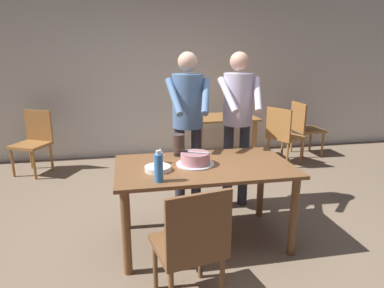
{
  "coord_description": "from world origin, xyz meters",
  "views": [
    {
      "loc": [
        -0.65,
        -2.78,
        1.73
      ],
      "look_at": [
        -0.08,
        0.17,
        0.9
      ],
      "focal_mm": 31.74,
      "sensor_mm": 36.0,
      "label": 1
    }
  ],
  "objects_px": {
    "wine_glass_near": "(160,152)",
    "water_bottle": "(159,167)",
    "chair_near_side": "(191,243)",
    "background_chair_2": "(34,140)",
    "plate_stack": "(158,168)",
    "background_table": "(223,127)",
    "main_dining_table": "(204,176)",
    "background_chair_1": "(304,126)",
    "hurricane_lamp": "(179,145)",
    "background_chair_0": "(283,134)",
    "cake_on_platter": "(195,159)",
    "cake_knife": "(187,152)",
    "person_standing_beside": "(238,113)",
    "person_cutting_cake": "(188,115)"
  },
  "relations": [
    {
      "from": "hurricane_lamp",
      "to": "background_chair_1",
      "type": "relative_size",
      "value": 0.23
    },
    {
      "from": "plate_stack",
      "to": "wine_glass_near",
      "type": "distance_m",
      "value": 0.21
    },
    {
      "from": "plate_stack",
      "to": "water_bottle",
      "type": "distance_m",
      "value": 0.27
    },
    {
      "from": "person_cutting_cake",
      "to": "person_standing_beside",
      "type": "xyz_separation_m",
      "value": [
        0.55,
        0.03,
        0.0
      ]
    },
    {
      "from": "person_standing_beside",
      "to": "background_chair_0",
      "type": "distance_m",
      "value": 1.82
    },
    {
      "from": "main_dining_table",
      "to": "background_chair_1",
      "type": "distance_m",
      "value": 3.29
    },
    {
      "from": "chair_near_side",
      "to": "background_chair_1",
      "type": "bearing_deg",
      "value": 51.17
    },
    {
      "from": "cake_on_platter",
      "to": "background_chair_0",
      "type": "xyz_separation_m",
      "value": [
        1.77,
        1.92,
        -0.31
      ]
    },
    {
      "from": "cake_knife",
      "to": "background_chair_2",
      "type": "distance_m",
      "value": 2.93
    },
    {
      "from": "person_cutting_cake",
      "to": "person_standing_beside",
      "type": "bearing_deg",
      "value": 3.1
    },
    {
      "from": "person_standing_beside",
      "to": "background_chair_1",
      "type": "bearing_deg",
      "value": 43.65
    },
    {
      "from": "chair_near_side",
      "to": "main_dining_table",
      "type": "bearing_deg",
      "value": 71.51
    },
    {
      "from": "water_bottle",
      "to": "background_table",
      "type": "xyz_separation_m",
      "value": [
        1.25,
        2.56,
        -0.29
      ]
    },
    {
      "from": "main_dining_table",
      "to": "cake_on_platter",
      "type": "height_order",
      "value": "cake_on_platter"
    },
    {
      "from": "chair_near_side",
      "to": "background_chair_0",
      "type": "height_order",
      "value": "same"
    },
    {
      "from": "chair_near_side",
      "to": "background_chair_2",
      "type": "bearing_deg",
      "value": 118.83
    },
    {
      "from": "background_chair_1",
      "to": "background_chair_2",
      "type": "height_order",
      "value": "same"
    },
    {
      "from": "background_table",
      "to": "background_chair_1",
      "type": "distance_m",
      "value": 1.47
    },
    {
      "from": "wine_glass_near",
      "to": "background_table",
      "type": "bearing_deg",
      "value": 60.62
    },
    {
      "from": "cake_knife",
      "to": "person_cutting_cake",
      "type": "bearing_deg",
      "value": 79.22
    },
    {
      "from": "hurricane_lamp",
      "to": "background_chair_1",
      "type": "bearing_deg",
      "value": 39.7
    },
    {
      "from": "wine_glass_near",
      "to": "water_bottle",
      "type": "height_order",
      "value": "water_bottle"
    },
    {
      "from": "cake_knife",
      "to": "person_standing_beside",
      "type": "xyz_separation_m",
      "value": [
        0.67,
        0.63,
        0.21
      ]
    },
    {
      "from": "hurricane_lamp",
      "to": "background_table",
      "type": "bearing_deg",
      "value": 62.55
    },
    {
      "from": "background_chair_1",
      "to": "plate_stack",
      "type": "bearing_deg",
      "value": -138.0
    },
    {
      "from": "main_dining_table",
      "to": "background_table",
      "type": "xyz_separation_m",
      "value": [
        0.82,
        2.24,
        -0.06
      ]
    },
    {
      "from": "water_bottle",
      "to": "cake_on_platter",
      "type": "bearing_deg",
      "value": 43.71
    },
    {
      "from": "chair_near_side",
      "to": "background_table",
      "type": "bearing_deg",
      "value": 70.29
    },
    {
      "from": "background_table",
      "to": "cake_knife",
      "type": "bearing_deg",
      "value": -113.76
    },
    {
      "from": "water_bottle",
      "to": "background_chair_2",
      "type": "distance_m",
      "value": 3.07
    },
    {
      "from": "cake_on_platter",
      "to": "background_chair_1",
      "type": "height_order",
      "value": "background_chair_1"
    },
    {
      "from": "cake_on_platter",
      "to": "cake_knife",
      "type": "bearing_deg",
      "value": 153.89
    },
    {
      "from": "cake_knife",
      "to": "wine_glass_near",
      "type": "bearing_deg",
      "value": 165.14
    },
    {
      "from": "main_dining_table",
      "to": "background_chair_0",
      "type": "distance_m",
      "value": 2.58
    },
    {
      "from": "main_dining_table",
      "to": "hurricane_lamp",
      "type": "xyz_separation_m",
      "value": [
        -0.18,
        0.32,
        0.22
      ]
    },
    {
      "from": "hurricane_lamp",
      "to": "person_cutting_cake",
      "type": "height_order",
      "value": "person_cutting_cake"
    },
    {
      "from": "person_standing_beside",
      "to": "plate_stack",
      "type": "bearing_deg",
      "value": -141.32
    },
    {
      "from": "background_chair_2",
      "to": "background_chair_1",
      "type": "bearing_deg",
      "value": 0.85
    },
    {
      "from": "plate_stack",
      "to": "water_bottle",
      "type": "height_order",
      "value": "water_bottle"
    },
    {
      "from": "cake_on_platter",
      "to": "person_standing_beside",
      "type": "relative_size",
      "value": 0.2
    },
    {
      "from": "background_chair_0",
      "to": "background_chair_1",
      "type": "height_order",
      "value": "same"
    },
    {
      "from": "water_bottle",
      "to": "person_cutting_cake",
      "type": "relative_size",
      "value": 0.15
    },
    {
      "from": "wine_glass_near",
      "to": "background_chair_0",
      "type": "height_order",
      "value": "background_chair_0"
    },
    {
      "from": "main_dining_table",
      "to": "background_chair_0",
      "type": "bearing_deg",
      "value": 48.85
    },
    {
      "from": "main_dining_table",
      "to": "water_bottle",
      "type": "bearing_deg",
      "value": -143.41
    },
    {
      "from": "main_dining_table",
      "to": "cake_on_platter",
      "type": "distance_m",
      "value": 0.18
    },
    {
      "from": "wine_glass_near",
      "to": "water_bottle",
      "type": "distance_m",
      "value": 0.44
    },
    {
      "from": "cake_knife",
      "to": "person_cutting_cake",
      "type": "xyz_separation_m",
      "value": [
        0.11,
        0.6,
        0.21
      ]
    },
    {
      "from": "water_bottle",
      "to": "person_standing_beside",
      "type": "bearing_deg",
      "value": 46.3
    },
    {
      "from": "wine_glass_near",
      "to": "cake_on_platter",
      "type": "bearing_deg",
      "value": -17.43
    }
  ]
}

